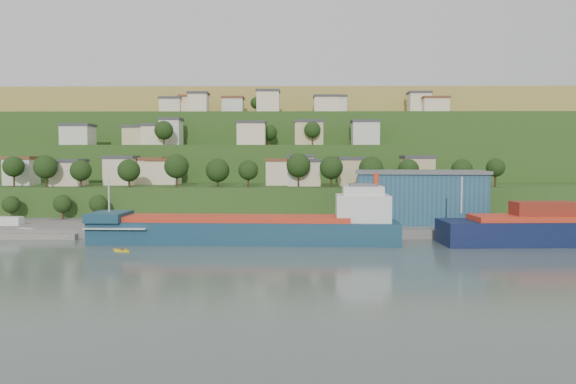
{
  "coord_description": "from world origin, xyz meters",
  "views": [
    {
      "loc": [
        12.79,
        -107.6,
        17.86
      ],
      "look_at": [
        11.43,
        15.0,
        10.39
      ],
      "focal_mm": 35.0,
      "sensor_mm": 36.0,
      "label": 1
    }
  ],
  "objects_px": {
    "warehouse": "(419,196)",
    "kayak_orange": "(121,249)",
    "cargo_ship_near": "(254,230)",
    "caravan": "(9,223)"
  },
  "relations": [
    {
      "from": "caravan",
      "to": "warehouse",
      "type": "bearing_deg",
      "value": 8.73
    },
    {
      "from": "warehouse",
      "to": "kayak_orange",
      "type": "distance_m",
      "value": 72.07
    },
    {
      "from": "warehouse",
      "to": "kayak_orange",
      "type": "relative_size",
      "value": 11.1
    },
    {
      "from": "kayak_orange",
      "to": "cargo_ship_near",
      "type": "bearing_deg",
      "value": 33.47
    },
    {
      "from": "kayak_orange",
      "to": "warehouse",
      "type": "bearing_deg",
      "value": 38.11
    },
    {
      "from": "warehouse",
      "to": "kayak_orange",
      "type": "bearing_deg",
      "value": -147.59
    },
    {
      "from": "cargo_ship_near",
      "to": "kayak_orange",
      "type": "height_order",
      "value": "cargo_ship_near"
    },
    {
      "from": "cargo_ship_near",
      "to": "kayak_orange",
      "type": "bearing_deg",
      "value": -156.58
    },
    {
      "from": "cargo_ship_near",
      "to": "warehouse",
      "type": "xyz_separation_m",
      "value": [
        39.19,
        21.36,
        5.79
      ]
    },
    {
      "from": "cargo_ship_near",
      "to": "caravan",
      "type": "bearing_deg",
      "value": 169.46
    }
  ]
}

